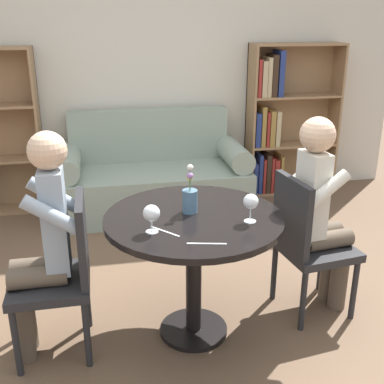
{
  "coord_description": "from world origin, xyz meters",
  "views": [
    {
      "loc": [
        -0.47,
        -2.35,
        1.79
      ],
      "look_at": [
        0.0,
        0.05,
        0.87
      ],
      "focal_mm": 45.0,
      "sensor_mm": 36.0,
      "label": 1
    }
  ],
  "objects_px": {
    "wine_glass_right": "(251,202)",
    "flower_vase": "(190,198)",
    "chair_left": "(63,270)",
    "chair_right": "(307,240)",
    "couch": "(153,178)",
    "person_right": "(321,212)",
    "bookshelf_right": "(279,123)",
    "wine_glass_left": "(151,214)",
    "person_left": "(42,244)"
  },
  "relations": [
    {
      "from": "chair_left",
      "to": "wine_glass_right",
      "type": "xyz_separation_m",
      "value": [
        0.99,
        -0.13,
        0.37
      ]
    },
    {
      "from": "chair_left",
      "to": "person_right",
      "type": "xyz_separation_m",
      "value": [
        1.52,
        0.11,
        0.17
      ]
    },
    {
      "from": "chair_left",
      "to": "flower_vase",
      "type": "bearing_deg",
      "value": 94.15
    },
    {
      "from": "chair_left",
      "to": "chair_right",
      "type": "xyz_separation_m",
      "value": [
        1.43,
        0.09,
        0.0
      ]
    },
    {
      "from": "wine_glass_right",
      "to": "couch",
      "type": "bearing_deg",
      "value": 97.54
    },
    {
      "from": "chair_right",
      "to": "person_right",
      "type": "xyz_separation_m",
      "value": [
        0.09,
        0.02,
        0.17
      ]
    },
    {
      "from": "person_left",
      "to": "wine_glass_left",
      "type": "height_order",
      "value": "person_left"
    },
    {
      "from": "wine_glass_left",
      "to": "wine_glass_right",
      "type": "bearing_deg",
      "value": 3.19
    },
    {
      "from": "person_right",
      "to": "wine_glass_right",
      "type": "bearing_deg",
      "value": 106.75
    },
    {
      "from": "couch",
      "to": "wine_glass_left",
      "type": "height_order",
      "value": "couch"
    },
    {
      "from": "chair_left",
      "to": "person_left",
      "type": "xyz_separation_m",
      "value": [
        -0.09,
        -0.0,
        0.17
      ]
    },
    {
      "from": "couch",
      "to": "person_right",
      "type": "distance_m",
      "value": 2.05
    },
    {
      "from": "chair_left",
      "to": "person_left",
      "type": "height_order",
      "value": "person_left"
    },
    {
      "from": "couch",
      "to": "chair_right",
      "type": "height_order",
      "value": "couch"
    },
    {
      "from": "chair_right",
      "to": "flower_vase",
      "type": "distance_m",
      "value": 0.81
    },
    {
      "from": "bookshelf_right",
      "to": "wine_glass_left",
      "type": "xyz_separation_m",
      "value": [
        -1.59,
        -2.39,
        0.13
      ]
    },
    {
      "from": "person_right",
      "to": "flower_vase",
      "type": "xyz_separation_m",
      "value": [
        -0.81,
        -0.05,
        0.17
      ]
    },
    {
      "from": "person_right",
      "to": "chair_right",
      "type": "bearing_deg",
      "value": 95.29
    },
    {
      "from": "bookshelf_right",
      "to": "person_right",
      "type": "bearing_deg",
      "value": -104.21
    },
    {
      "from": "chair_right",
      "to": "person_left",
      "type": "height_order",
      "value": "person_left"
    },
    {
      "from": "couch",
      "to": "person_right",
      "type": "bearing_deg",
      "value": -66.5
    },
    {
      "from": "couch",
      "to": "wine_glass_left",
      "type": "xyz_separation_m",
      "value": [
        -0.25,
        -2.12,
        0.54
      ]
    },
    {
      "from": "person_left",
      "to": "couch",
      "type": "bearing_deg",
      "value": 157.32
    },
    {
      "from": "chair_right",
      "to": "wine_glass_right",
      "type": "relative_size",
      "value": 5.8
    },
    {
      "from": "couch",
      "to": "person_right",
      "type": "relative_size",
      "value": 1.4
    },
    {
      "from": "bookshelf_right",
      "to": "chair_right",
      "type": "distance_m",
      "value": 2.24
    },
    {
      "from": "person_right",
      "to": "flower_vase",
      "type": "bearing_deg",
      "value": 85.93
    },
    {
      "from": "couch",
      "to": "wine_glass_right",
      "type": "bearing_deg",
      "value": -82.46
    },
    {
      "from": "wine_glass_right",
      "to": "person_left",
      "type": "bearing_deg",
      "value": 173.07
    },
    {
      "from": "person_right",
      "to": "flower_vase",
      "type": "relative_size",
      "value": 4.52
    },
    {
      "from": "person_left",
      "to": "person_right",
      "type": "distance_m",
      "value": 1.61
    },
    {
      "from": "couch",
      "to": "chair_right",
      "type": "distance_m",
      "value": 2.01
    },
    {
      "from": "bookshelf_right",
      "to": "person_left",
      "type": "relative_size",
      "value": 1.2
    },
    {
      "from": "bookshelf_right",
      "to": "flower_vase",
      "type": "relative_size",
      "value": 5.48
    },
    {
      "from": "person_right",
      "to": "wine_glass_right",
      "type": "distance_m",
      "value": 0.61
    },
    {
      "from": "chair_left",
      "to": "chair_right",
      "type": "distance_m",
      "value": 1.44
    },
    {
      "from": "chair_left",
      "to": "chair_right",
      "type": "bearing_deg",
      "value": 93.24
    },
    {
      "from": "couch",
      "to": "bookshelf_right",
      "type": "relative_size",
      "value": 1.16
    },
    {
      "from": "person_right",
      "to": "wine_glass_right",
      "type": "xyz_separation_m",
      "value": [
        -0.53,
        -0.24,
        0.2
      ]
    },
    {
      "from": "wine_glass_right",
      "to": "flower_vase",
      "type": "xyz_separation_m",
      "value": [
        -0.29,
        0.19,
        -0.02
      ]
    },
    {
      "from": "person_left",
      "to": "wine_glass_right",
      "type": "bearing_deg",
      "value": 82.75
    },
    {
      "from": "couch",
      "to": "wine_glass_right",
      "type": "xyz_separation_m",
      "value": [
        0.28,
        -2.09,
        0.55
      ]
    },
    {
      "from": "person_left",
      "to": "bookshelf_right",
      "type": "bearing_deg",
      "value": 135.73
    },
    {
      "from": "chair_right",
      "to": "wine_glass_left",
      "type": "relative_size",
      "value": 6.14
    },
    {
      "from": "person_right",
      "to": "wine_glass_right",
      "type": "relative_size",
      "value": 8.05
    },
    {
      "from": "bookshelf_right",
      "to": "flower_vase",
      "type": "bearing_deg",
      "value": -121.9
    },
    {
      "from": "bookshelf_right",
      "to": "wine_glass_left",
      "type": "height_order",
      "value": "bookshelf_right"
    },
    {
      "from": "person_left",
      "to": "person_right",
      "type": "bearing_deg",
      "value": 93.6
    },
    {
      "from": "couch",
      "to": "person_left",
      "type": "bearing_deg",
      "value": -112.36
    },
    {
      "from": "bookshelf_right",
      "to": "flower_vase",
      "type": "distance_m",
      "value": 2.56
    }
  ]
}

